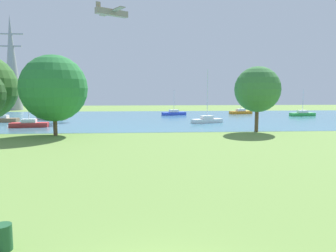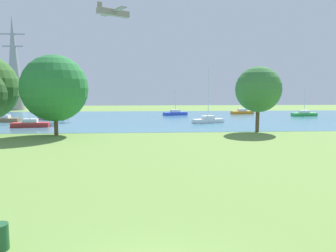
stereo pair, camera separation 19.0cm
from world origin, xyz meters
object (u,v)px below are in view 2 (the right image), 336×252
(sailboat_brown, at_px, (4,119))
(tree_east_far, at_px, (258,89))
(sailboat_white, at_px, (208,120))
(sailboat_red, at_px, (31,124))
(sailboat_orange, at_px, (242,112))
(light_aircraft, at_px, (113,12))
(sailboat_blue, at_px, (175,113))
(electricity_pylon, at_px, (14,63))
(sailboat_gray, at_px, (53,117))
(tree_west_far, at_px, (55,88))
(sailboat_green, at_px, (304,114))

(sailboat_brown, distance_m, tree_east_far, 38.45)
(sailboat_white, bearing_deg, sailboat_red, -170.86)
(sailboat_red, height_order, sailboat_white, sailboat_white)
(sailboat_orange, height_order, light_aircraft, light_aircraft)
(sailboat_blue, height_order, tree_east_far, tree_east_far)
(sailboat_blue, bearing_deg, sailboat_orange, 9.83)
(sailboat_brown, distance_m, electricity_pylon, 36.96)
(tree_east_far, height_order, light_aircraft, light_aircraft)
(sailboat_brown, xyz_separation_m, tree_east_far, (35.43, -14.25, 4.54))
(sailboat_orange, relative_size, sailboat_brown, 1.07)
(sailboat_gray, height_order, electricity_pylon, electricity_pylon)
(sailboat_white, xyz_separation_m, tree_west_far, (-19.13, -12.32, 4.62))
(sailboat_orange, distance_m, sailboat_brown, 45.03)
(sailboat_white, bearing_deg, sailboat_orange, 59.60)
(sailboat_gray, distance_m, tree_west_far, 20.43)
(sailboat_brown, bearing_deg, sailboat_red, -48.23)
(sailboat_gray, bearing_deg, tree_east_far, -31.14)
(sailboat_gray, relative_size, sailboat_brown, 1.14)
(sailboat_brown, bearing_deg, electricity_pylon, 108.76)
(sailboat_orange, distance_m, light_aircraft, 32.72)
(sailboat_orange, xyz_separation_m, tree_east_far, (-7.03, -29.23, 4.53))
(sailboat_green, height_order, sailboat_brown, sailboat_brown)
(sailboat_brown, relative_size, electricity_pylon, 0.30)
(sailboat_red, bearing_deg, electricity_pylon, 113.86)
(sailboat_orange, relative_size, electricity_pylon, 0.32)
(tree_east_far, bearing_deg, sailboat_white, 109.87)
(sailboat_brown, bearing_deg, sailboat_orange, 19.44)
(tree_east_far, bearing_deg, tree_west_far, -175.88)
(sailboat_white, height_order, tree_west_far, tree_west_far)
(light_aircraft, bearing_deg, sailboat_gray, -140.71)
(sailboat_green, xyz_separation_m, tree_west_far, (-40.31, -24.51, 4.66))
(sailboat_orange, xyz_separation_m, tree_west_far, (-30.02, -30.89, 4.63))
(sailboat_white, distance_m, tree_west_far, 23.22)
(sailboat_white, bearing_deg, electricity_pylon, 139.32)
(tree_east_far, xyz_separation_m, electricity_pylon, (-46.72, 47.51, 6.94))
(sailboat_gray, height_order, sailboat_red, sailboat_gray)
(sailboat_white, relative_size, tree_west_far, 0.93)
(light_aircraft, bearing_deg, sailboat_green, -3.57)
(sailboat_red, bearing_deg, sailboat_blue, 43.34)
(sailboat_white, bearing_deg, light_aircraft, 136.85)
(sailboat_green, height_order, sailboat_white, sailboat_white)
(sailboat_gray, relative_size, sailboat_orange, 1.06)
(sailboat_orange, height_order, sailboat_white, sailboat_white)
(sailboat_red, height_order, tree_west_far, tree_west_far)
(sailboat_green, bearing_deg, sailboat_red, -160.62)
(sailboat_blue, xyz_separation_m, tree_west_far, (-15.57, -28.38, 4.66))
(sailboat_red, relative_size, sailboat_green, 1.31)
(sailboat_blue, bearing_deg, tree_east_far, -74.50)
(sailboat_brown, xyz_separation_m, light_aircraft, (16.14, 10.90, 18.99))
(sailboat_green, bearing_deg, electricity_pylon, 158.95)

